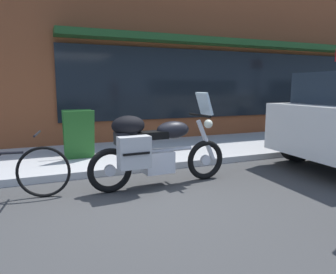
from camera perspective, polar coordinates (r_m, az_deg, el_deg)
ground_plane at (r=4.26m, az=-4.53°, el=-11.37°), size 80.00×80.00×0.00m
storefront_building at (r=11.51m, az=23.67°, el=18.59°), size 21.70×0.90×7.26m
touring_motorcycle at (r=4.67m, az=-2.57°, el=-1.84°), size 2.20×0.72×1.40m
parked_bicycle at (r=4.70m, az=-27.70°, el=-5.59°), size 1.72×0.48×0.94m
sandwich_board_sign at (r=6.27m, az=-15.66°, el=0.46°), size 0.55×0.41×0.92m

